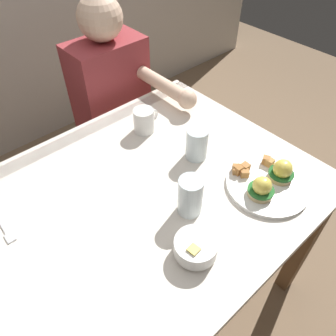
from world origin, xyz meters
The scene contains 9 objects.
ground_plane centered at (0.00, 0.00, 0.00)m, with size 6.00×6.00×0.00m, color #7F664C.
dining_table centered at (0.00, 0.00, 0.63)m, with size 1.20×0.90×0.74m.
eggs_benedict_plate centered at (0.35, -0.25, 0.76)m, with size 0.27×0.27×0.09m.
fruit_bowl centered at (0.00, -0.27, 0.77)m, with size 0.12×0.12×0.06m.
coffee_mug centered at (0.24, 0.25, 0.79)m, with size 0.11×0.08×0.09m.
fork centered at (-0.36, 0.17, 0.74)m, with size 0.03×0.16×0.00m.
water_glass_far centered at (0.09, -0.15, 0.80)m, with size 0.08×0.08×0.13m.
water_glass_extra centered at (0.28, 0.01, 0.79)m, with size 0.08×0.08×0.12m.
diner_person centered at (0.34, 0.60, 0.65)m, with size 0.34×0.54×1.14m.
Camera 1 is at (-0.37, -0.57, 1.55)m, focal length 34.94 mm.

